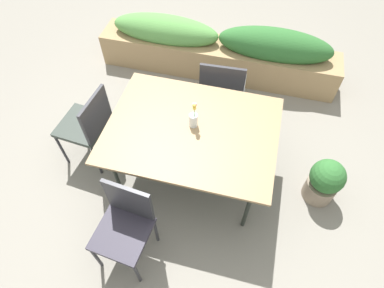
{
  "coord_description": "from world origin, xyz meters",
  "views": [
    {
      "loc": [
        0.54,
        -1.73,
        2.94
      ],
      "look_at": [
        0.1,
        0.0,
        0.54
      ],
      "focal_mm": 30.09,
      "sensor_mm": 36.0,
      "label": 1
    }
  ],
  "objects_px": {
    "dining_table": "(192,132)",
    "chair_end_left": "(88,123)",
    "flower_vase": "(194,118)",
    "planter_box": "(219,50)",
    "chair_far_side": "(222,87)",
    "potted_plant": "(325,181)",
    "chair_near_left": "(125,223)"
  },
  "relations": [
    {
      "from": "dining_table",
      "to": "chair_end_left",
      "type": "relative_size",
      "value": 1.65
    },
    {
      "from": "dining_table",
      "to": "flower_vase",
      "type": "bearing_deg",
      "value": 86.29
    },
    {
      "from": "planter_box",
      "to": "chair_far_side",
      "type": "bearing_deg",
      "value": -76.57
    },
    {
      "from": "dining_table",
      "to": "chair_end_left",
      "type": "xyz_separation_m",
      "value": [
        -1.05,
        -0.01,
        -0.18
      ]
    },
    {
      "from": "dining_table",
      "to": "flower_vase",
      "type": "height_order",
      "value": "flower_vase"
    },
    {
      "from": "dining_table",
      "to": "potted_plant",
      "type": "xyz_separation_m",
      "value": [
        1.29,
        0.08,
        -0.45
      ]
    },
    {
      "from": "flower_vase",
      "to": "dining_table",
      "type": "bearing_deg",
      "value": -93.71
    },
    {
      "from": "dining_table",
      "to": "planter_box",
      "type": "distance_m",
      "value": 1.71
    },
    {
      "from": "potted_plant",
      "to": "chair_end_left",
      "type": "bearing_deg",
      "value": -177.92
    },
    {
      "from": "chair_near_left",
      "to": "potted_plant",
      "type": "bearing_deg",
      "value": -143.85
    },
    {
      "from": "flower_vase",
      "to": "planter_box",
      "type": "xyz_separation_m",
      "value": [
        -0.07,
        1.63,
        -0.51
      ]
    },
    {
      "from": "chair_far_side",
      "to": "planter_box",
      "type": "xyz_separation_m",
      "value": [
        -0.19,
        0.81,
        -0.15
      ]
    },
    {
      "from": "dining_table",
      "to": "chair_near_left",
      "type": "xyz_separation_m",
      "value": [
        -0.33,
        -0.87,
        -0.22
      ]
    },
    {
      "from": "dining_table",
      "to": "potted_plant",
      "type": "distance_m",
      "value": 1.37
    },
    {
      "from": "planter_box",
      "to": "dining_table",
      "type": "bearing_deg",
      "value": -87.55
    },
    {
      "from": "planter_box",
      "to": "chair_near_left",
      "type": "bearing_deg",
      "value": -95.8
    },
    {
      "from": "dining_table",
      "to": "chair_near_left",
      "type": "bearing_deg",
      "value": -110.78
    },
    {
      "from": "dining_table",
      "to": "chair_end_left",
      "type": "bearing_deg",
      "value": -179.64
    },
    {
      "from": "chair_end_left",
      "to": "chair_far_side",
      "type": "xyz_separation_m",
      "value": [
        1.17,
        0.86,
        -0.03
      ]
    },
    {
      "from": "planter_box",
      "to": "potted_plant",
      "type": "bearing_deg",
      "value": -49.53
    },
    {
      "from": "chair_far_side",
      "to": "potted_plant",
      "type": "xyz_separation_m",
      "value": [
        1.16,
        -0.78,
        -0.23
      ]
    },
    {
      "from": "potted_plant",
      "to": "chair_near_left",
      "type": "bearing_deg",
      "value": -149.63
    },
    {
      "from": "chair_end_left",
      "to": "planter_box",
      "type": "relative_size",
      "value": 0.3
    },
    {
      "from": "dining_table",
      "to": "chair_far_side",
      "type": "xyz_separation_m",
      "value": [
        0.12,
        0.86,
        -0.22
      ]
    },
    {
      "from": "dining_table",
      "to": "potted_plant",
      "type": "height_order",
      "value": "dining_table"
    },
    {
      "from": "dining_table",
      "to": "planter_box",
      "type": "height_order",
      "value": "dining_table"
    },
    {
      "from": "chair_far_side",
      "to": "chair_near_left",
      "type": "bearing_deg",
      "value": -107.61
    },
    {
      "from": "chair_end_left",
      "to": "chair_far_side",
      "type": "distance_m",
      "value": 1.46
    },
    {
      "from": "planter_box",
      "to": "chair_end_left",
      "type": "bearing_deg",
      "value": -120.23
    },
    {
      "from": "chair_end_left",
      "to": "chair_far_side",
      "type": "relative_size",
      "value": 1.01
    },
    {
      "from": "chair_end_left",
      "to": "flower_vase",
      "type": "relative_size",
      "value": 3.3
    },
    {
      "from": "planter_box",
      "to": "potted_plant",
      "type": "xyz_separation_m",
      "value": [
        1.36,
        -1.59,
        -0.08
      ]
    }
  ]
}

